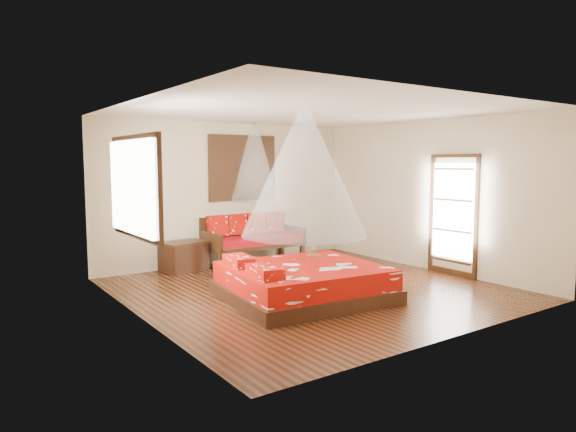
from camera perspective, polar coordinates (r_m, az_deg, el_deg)
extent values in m
cube|color=black|center=(8.29, 2.60, -8.17)|extent=(5.50, 5.50, 0.02)
cube|color=white|center=(8.08, 2.69, 11.62)|extent=(5.50, 5.50, 0.02)
cube|color=beige|center=(6.75, -16.29, 0.50)|extent=(0.02, 5.50, 2.80)
cube|color=beige|center=(9.98, 15.34, 2.23)|extent=(0.02, 5.50, 2.80)
cube|color=beige|center=(10.38, -6.67, 2.54)|extent=(5.50, 0.02, 2.80)
cube|color=beige|center=(6.12, 18.58, -0.12)|extent=(5.50, 0.02, 2.80)
cube|color=black|center=(7.69, 1.75, -8.45)|extent=(2.44, 2.25, 0.20)
cube|color=#A20D05|center=(7.63, 1.76, -6.63)|extent=(2.33, 2.14, 0.30)
cube|color=#A20D05|center=(6.83, -2.58, -6.21)|extent=(0.38, 0.62, 0.15)
cube|color=#A20D05|center=(7.59, -5.40, -5.00)|extent=(0.38, 0.62, 0.15)
cube|color=black|center=(9.51, -7.42, -5.01)|extent=(0.08, 0.08, 0.42)
cube|color=black|center=(10.48, 1.60, -3.94)|extent=(0.08, 0.08, 0.42)
cube|color=black|center=(10.18, -9.39, -4.31)|extent=(0.08, 0.08, 0.42)
cube|color=black|center=(11.09, -0.72, -3.39)|extent=(0.08, 0.08, 0.42)
cube|color=black|center=(10.25, -3.82, -3.21)|extent=(1.97, 0.87, 0.08)
cube|color=maroon|center=(10.24, -3.82, -2.60)|extent=(1.91, 0.81, 0.14)
cube|color=black|center=(10.55, -4.94, -1.37)|extent=(1.97, 0.06, 0.55)
cube|color=black|center=(9.78, -8.58, -2.76)|extent=(0.06, 0.87, 0.30)
cube|color=black|center=(10.74, 0.50, -1.91)|extent=(0.06, 0.87, 0.30)
cube|color=#A20D05|center=(10.12, -7.83, -1.15)|extent=(0.42, 0.20, 0.43)
cube|color=#A20D05|center=(10.33, -5.67, -0.99)|extent=(0.42, 0.20, 0.43)
cube|color=#A20D05|center=(10.55, -3.59, -0.82)|extent=(0.42, 0.20, 0.43)
cube|color=#A20D05|center=(10.78, -1.60, -0.67)|extent=(0.42, 0.20, 0.43)
cube|color=black|center=(9.76, -11.53, -4.54)|extent=(0.87, 0.69, 0.51)
cube|color=black|center=(9.72, -11.56, -2.93)|extent=(0.91, 0.74, 0.05)
cube|color=black|center=(10.48, -5.06, 5.33)|extent=(1.52, 0.06, 1.32)
cube|color=black|center=(10.48, -5.04, 5.33)|extent=(1.35, 0.04, 1.10)
cube|color=black|center=(6.93, -16.57, 3.12)|extent=(0.08, 1.74, 1.34)
cube|color=silver|center=(6.95, -16.26, 3.13)|extent=(0.04, 1.54, 1.10)
cube|color=black|center=(9.61, 17.87, -0.08)|extent=(0.08, 1.02, 2.16)
cube|color=white|center=(9.58, 17.82, 0.51)|extent=(0.03, 0.82, 1.70)
cylinder|color=brown|center=(8.32, 2.84, -4.42)|extent=(0.25, 0.25, 0.03)
cone|color=white|center=(7.45, 1.80, 4.70)|extent=(1.84, 1.84, 1.80)
cone|color=white|center=(10.08, -3.74, 5.88)|extent=(0.94, 0.94, 1.50)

